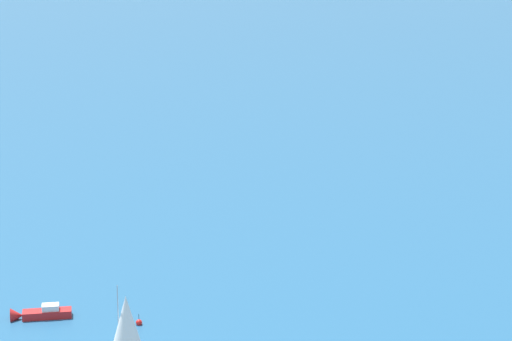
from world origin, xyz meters
name	(u,v)px	position (x,y,z in m)	size (l,w,h in m)	color
motorboat_far_port	(39,314)	(-21.34, 50.20, 0.82)	(10.76, 4.58, 3.03)	#B21E1E
sailboat_offshore	(126,333)	(-11.82, 23.81, 6.27)	(10.29, 8.81, 13.73)	#23478C
marker_buoy	(139,323)	(-5.69, 41.10, 0.39)	(1.10, 1.10, 2.10)	red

